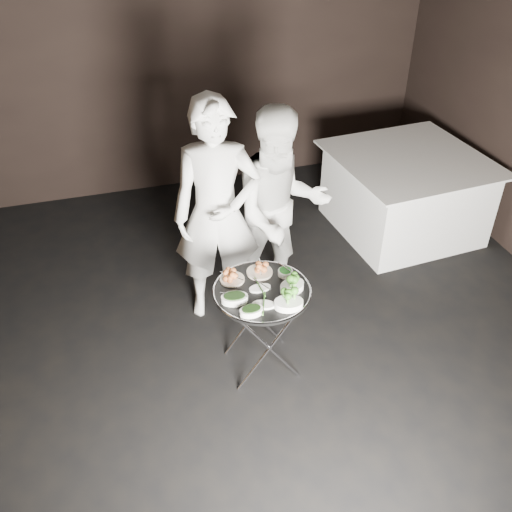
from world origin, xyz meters
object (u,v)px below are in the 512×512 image
object	(u,v)px
waiter_right	(280,211)
waiter_left	(217,214)
serving_tray	(262,291)
dining_table	(404,194)
tray_stand	(262,326)

from	to	relation	value
waiter_right	waiter_left	bearing A→B (deg)	-177.45
serving_tray	dining_table	world-z (taller)	dining_table
tray_stand	waiter_right	distance (m)	1.01
tray_stand	waiter_left	bearing A→B (deg)	100.24
tray_stand	waiter_right	xyz separation A→B (m)	(0.40, 0.79, 0.47)
serving_tray	tray_stand	bearing A→B (deg)	0.00
serving_tray	waiter_left	distance (m)	0.81
serving_tray	dining_table	xyz separation A→B (m)	(1.99, 1.48, -0.33)
waiter_right	dining_table	world-z (taller)	waiter_right
waiter_left	tray_stand	bearing A→B (deg)	-68.17
waiter_left	dining_table	size ratio (longest dim) A/B	1.33
waiter_left	waiter_right	xyz separation A→B (m)	(0.54, 0.03, -0.07)
tray_stand	waiter_left	world-z (taller)	waiter_left
waiter_left	dining_table	xyz separation A→B (m)	(2.13, 0.72, -0.55)
waiter_left	dining_table	world-z (taller)	waiter_left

